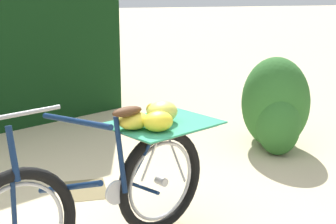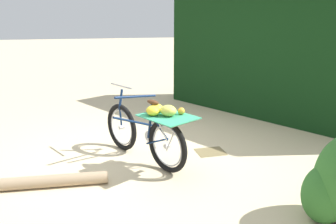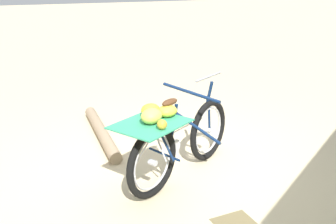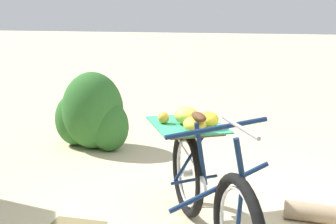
# 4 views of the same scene
# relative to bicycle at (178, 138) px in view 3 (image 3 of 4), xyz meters

# --- Properties ---
(ground_plane) EXTENTS (60.00, 60.00, 0.00)m
(ground_plane) POSITION_rel_bicycle_xyz_m (0.02, -0.19, -0.48)
(ground_plane) COLOR beige
(bicycle) EXTENTS (1.11, 1.71, 1.03)m
(bicycle) POSITION_rel_bicycle_xyz_m (0.00, 0.00, 0.00)
(bicycle) COLOR black
(bicycle) RESTS_ON ground_plane
(fallen_log) EXTENTS (1.79, 0.30, 0.15)m
(fallen_log) POSITION_rel_bicycle_xyz_m (1.48, 0.42, -0.40)
(fallen_log) COLOR #9E8466
(fallen_log) RESTS_ON ground_plane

